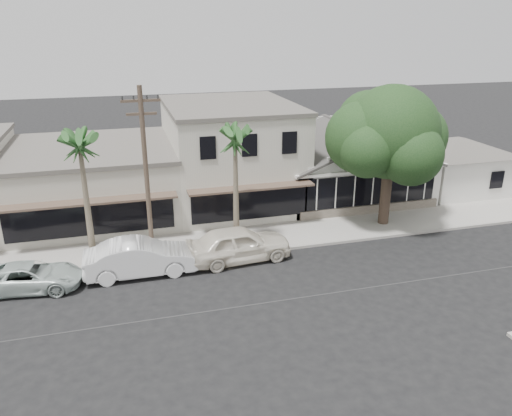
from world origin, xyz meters
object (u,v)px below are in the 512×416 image
object	(u,v)px
utility_pole	(146,175)
car_1	(140,258)
shade_tree	(388,134)
car_0	(239,244)
car_2	(30,277)

from	to	relation	value
utility_pole	car_1	world-z (taller)	utility_pole
shade_tree	car_1	bearing A→B (deg)	-169.19
car_0	car_1	xyz separation A→B (m)	(-5.00, -0.21, -0.03)
car_1	car_2	distance (m)	5.01
utility_pole	car_0	distance (m)	5.87
utility_pole	shade_tree	xyz separation A→B (m)	(13.91, 1.82, 0.78)
car_1	shade_tree	xyz separation A→B (m)	(14.56, 2.78, 4.68)
utility_pole	car_0	xyz separation A→B (m)	(4.35, -0.75, -3.87)
car_0	car_2	xyz separation A→B (m)	(-10.00, -0.37, -0.27)
car_1	shade_tree	distance (m)	15.55
car_1	car_0	bearing A→B (deg)	-87.74
car_0	car_2	bearing A→B (deg)	87.37
utility_pole	car_2	size ratio (longest dim) A/B	1.94
utility_pole	car_1	size ratio (longest dim) A/B	1.67
shade_tree	utility_pole	bearing A→B (deg)	-172.53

